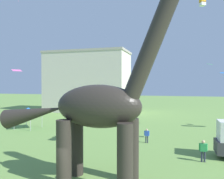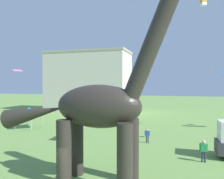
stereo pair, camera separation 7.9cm
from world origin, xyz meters
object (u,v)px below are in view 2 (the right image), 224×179
person_strolling_adult (204,149)px  person_watching_child (147,134)px  festival_canopy_tent (29,111)px  kite_near_high (224,73)px  dinosaur_sculpture (97,106)px  kite_trailing (203,2)px  kite_far_right (211,64)px  kite_mid_center (18,70)px

person_strolling_adult → person_watching_child: (-5.28, 4.83, -0.15)m
festival_canopy_tent → kite_near_high: 25.65m
person_strolling_adult → kite_near_high: kite_near_high is taller
kite_near_high → festival_canopy_tent: bearing=174.0°
dinosaur_sculpture → kite_near_high: (9.16, 11.71, 2.56)m
person_watching_child → person_strolling_adult: bearing=94.3°
person_strolling_adult → kite_trailing: 17.86m
kite_near_high → kite_far_right: size_ratio=0.80×
person_strolling_adult → kite_far_right: 16.87m
kite_near_high → kite_mid_center: 26.61m
kite_trailing → festival_canopy_tent: bearing=-176.3°
person_watching_child → kite_mid_center: (-18.93, 2.73, 7.41)m
kite_near_high → kite_far_right: bearing=91.8°
dinosaur_sculpture → kite_trailing: size_ratio=16.53×
kite_trailing → dinosaur_sculpture: bearing=-115.3°
person_strolling_adult → kite_near_high: 8.74m
dinosaur_sculpture → person_watching_child: 11.88m
kite_trailing → kite_far_right: bearing=74.6°
person_watching_child → kite_near_high: kite_near_high is taller
dinosaur_sculpture → kite_far_right: 23.11m
dinosaur_sculpture → kite_far_right: bearing=42.9°
dinosaur_sculpture → kite_far_right: (8.87, 20.91, 4.23)m
kite_mid_center → kite_far_right: kite_far_right is taller
festival_canopy_tent → kite_trailing: kite_trailing is taller
kite_near_high → kite_mid_center: bearing=175.5°
person_watching_child → kite_near_high: bearing=141.6°
person_watching_child → kite_far_right: (7.30, 9.85, 8.23)m
festival_canopy_tent → kite_far_right: size_ratio=3.24×
person_strolling_adult → kite_far_right: size_ratio=1.83×
dinosaur_sculpture → kite_trailing: (7.48, 15.85, 11.19)m
kite_near_high → dinosaur_sculpture: bearing=-128.0°
person_watching_child → kite_far_right: 14.76m
festival_canopy_tent → dinosaur_sculpture: bearing=-42.1°
festival_canopy_tent → kite_near_high: size_ratio=4.03×
person_watching_child → kite_trailing: bearing=175.8°
person_watching_child → kite_far_right: size_ratio=1.57×
kite_far_right → person_strolling_adult: bearing=-97.8°
dinosaur_sculpture → kite_trailing: 20.79m
kite_mid_center → kite_trailing: 26.10m
person_watching_child → festival_canopy_tent: festival_canopy_tent is taller
person_strolling_adult → kite_near_high: size_ratio=2.28×
kite_mid_center → person_strolling_adult: bearing=-17.3°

